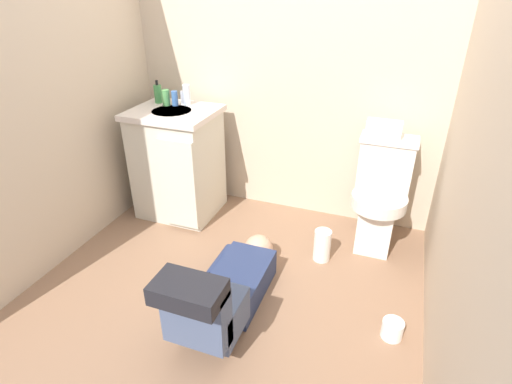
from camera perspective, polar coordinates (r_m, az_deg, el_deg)
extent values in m
cube|color=#8B674D|center=(2.53, -4.15, -13.54)|extent=(2.73, 3.13, 0.04)
cube|color=beige|center=(2.96, 4.24, 19.16)|extent=(2.39, 0.08, 2.40)
cube|color=beige|center=(2.65, -29.49, 14.67)|extent=(0.08, 2.13, 2.40)
cube|color=beige|center=(1.80, 30.75, 9.28)|extent=(0.08, 2.13, 2.40)
cube|color=silver|center=(2.87, 16.45, -4.01)|extent=(0.22, 0.30, 0.38)
cylinder|color=silver|center=(2.72, 16.86, -1.26)|extent=(0.35, 0.35, 0.08)
cube|color=silver|center=(2.82, 17.70, 3.54)|extent=(0.34, 0.17, 0.34)
cube|color=silver|center=(2.75, 18.26, 7.04)|extent=(0.36, 0.19, 0.03)
cube|color=beige|center=(3.13, -10.82, 3.72)|extent=(0.56, 0.48, 0.78)
cube|color=silver|center=(2.99, -11.54, 10.87)|extent=(0.60, 0.52, 0.04)
cylinder|color=silver|center=(2.98, -11.72, 10.67)|extent=(0.28, 0.28, 0.05)
cube|color=beige|center=(2.88, -10.73, 0.95)|extent=(0.26, 0.03, 0.66)
cylinder|color=silver|center=(3.09, -10.31, 12.88)|extent=(0.02, 0.02, 0.10)
cube|color=navy|center=(2.42, -2.39, -12.54)|extent=(0.29, 0.52, 0.17)
sphere|color=tan|center=(2.66, 0.35, -8.02)|extent=(0.19, 0.19, 0.19)
cube|color=#4A5978|center=(2.12, -6.33, -16.51)|extent=(0.31, 0.28, 0.20)
cube|color=#4A5978|center=(1.95, -8.40, -16.66)|extent=(0.31, 0.12, 0.32)
cube|color=black|center=(1.80, -9.48, -13.63)|extent=(0.31, 0.19, 0.09)
cylinder|color=navy|center=(2.61, -4.93, -9.82)|extent=(0.08, 0.30, 0.08)
cube|color=silver|center=(2.73, 17.52, 8.46)|extent=(0.22, 0.11, 0.10)
cylinder|color=#43914E|center=(3.16, -13.58, 13.22)|extent=(0.06, 0.06, 0.13)
cylinder|color=black|center=(3.15, -13.76, 14.68)|extent=(0.02, 0.02, 0.04)
cylinder|color=#519D53|center=(3.09, -12.53, 12.80)|extent=(0.06, 0.06, 0.11)
cylinder|color=#3E6CB4|center=(3.07, -11.34, 12.76)|extent=(0.04, 0.04, 0.11)
cylinder|color=silver|center=(3.06, -9.71, 13.26)|extent=(0.05, 0.05, 0.15)
cylinder|color=white|center=(2.70, 9.27, -7.38)|extent=(0.11, 0.11, 0.22)
cylinder|color=white|center=(2.32, 18.58, -17.78)|extent=(0.11, 0.11, 0.10)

